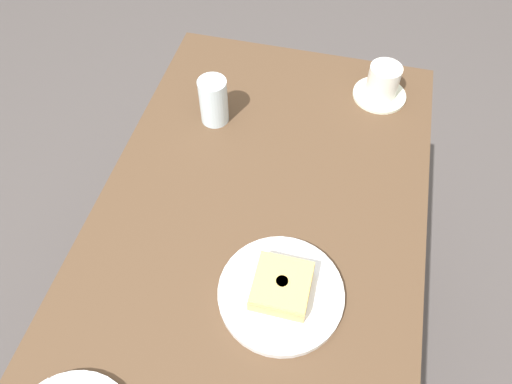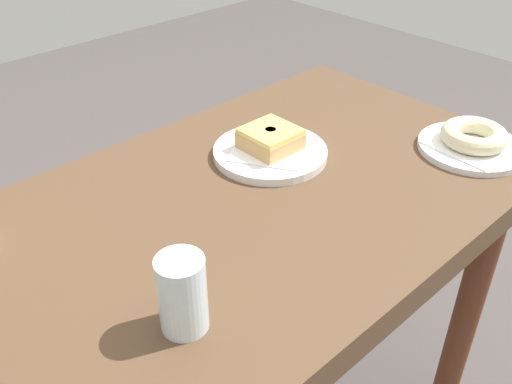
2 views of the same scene
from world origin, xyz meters
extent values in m
plane|color=#4C4544|center=(0.00, 0.00, 0.00)|extent=(6.00, 6.00, 0.00)
cube|color=#513926|center=(0.00, 0.00, 0.75)|extent=(1.07, 0.63, 0.06)
cylinder|color=brown|center=(0.48, -0.23, 0.36)|extent=(0.06, 0.06, 0.72)
cylinder|color=brown|center=(0.48, 0.23, 0.36)|extent=(0.06, 0.06, 0.72)
cylinder|color=white|center=(-0.12, -0.08, 0.78)|extent=(0.21, 0.21, 0.02)
cube|color=white|center=(-0.12, -0.08, 0.79)|extent=(0.18, 0.18, 0.00)
cube|color=tan|center=(-0.12, -0.08, 0.81)|extent=(0.09, 0.09, 0.03)
cube|color=#EFC760|center=(-0.12, -0.08, 0.83)|extent=(0.09, 0.09, 0.01)
cylinder|color=tan|center=(-0.12, -0.08, 0.83)|extent=(0.02, 0.02, 0.00)
cylinder|color=silver|center=(0.26, 0.15, 0.83)|extent=(0.06, 0.06, 0.11)
cylinder|color=silver|center=(0.42, -0.19, 0.78)|extent=(0.12, 0.12, 0.01)
cylinder|color=silver|center=(0.42, -0.19, 0.82)|extent=(0.07, 0.07, 0.08)
cylinder|color=black|center=(0.42, -0.19, 0.86)|extent=(0.06, 0.06, 0.00)
camera|label=1|loc=(-0.45, -0.11, 1.54)|focal=33.27mm
camera|label=2|loc=(0.53, 0.58, 1.32)|focal=39.77mm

